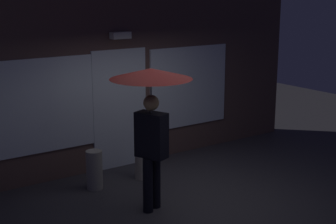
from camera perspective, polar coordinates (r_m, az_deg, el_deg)
ground_plane at (r=7.90m, az=2.69°, el=-10.45°), size 18.00×18.00×0.00m
building_facade at (r=9.23m, az=-6.13°, el=7.41°), size 8.30×0.48×4.53m
person_with_umbrella at (r=7.21m, az=-1.92°, el=1.27°), size 1.19×1.19×2.15m
sidewalk_bollard at (r=8.46m, az=-8.34°, el=-6.50°), size 0.27×0.27×0.66m
sidewalk_bollard_2 at (r=8.83m, az=-3.05°, el=-5.74°), size 0.22×0.22×0.59m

